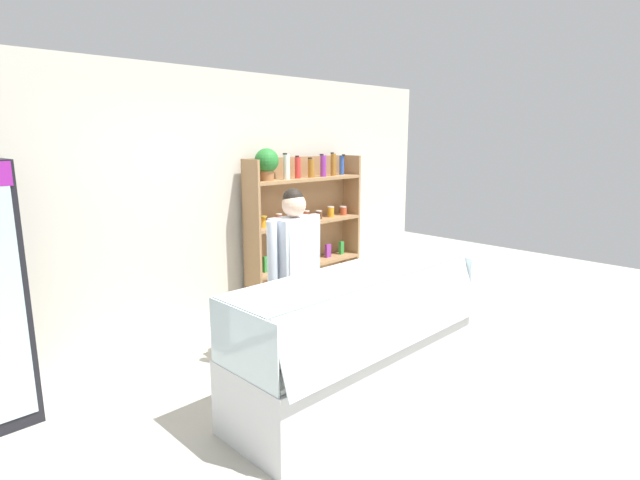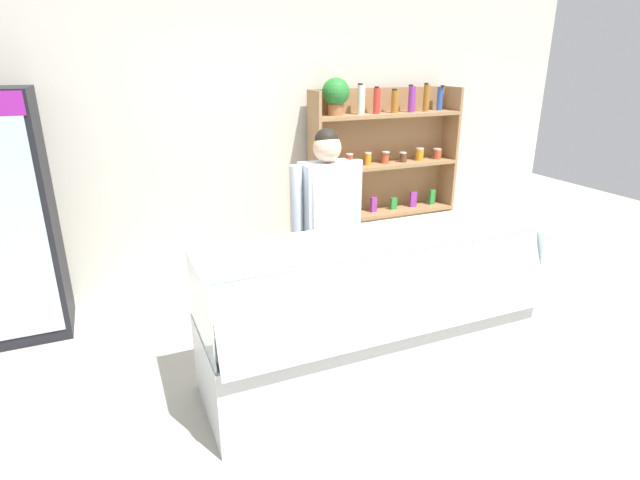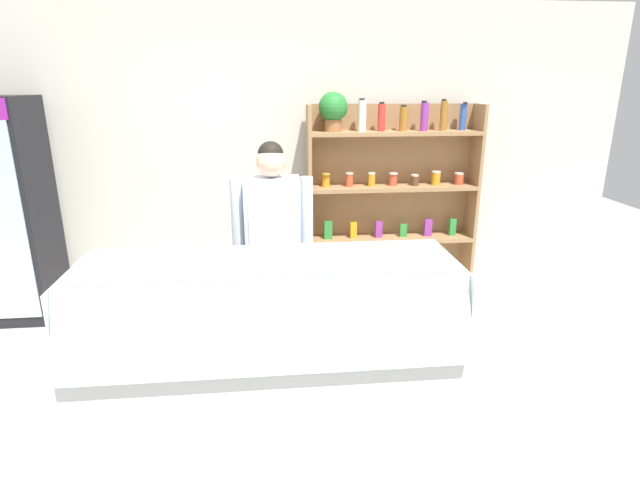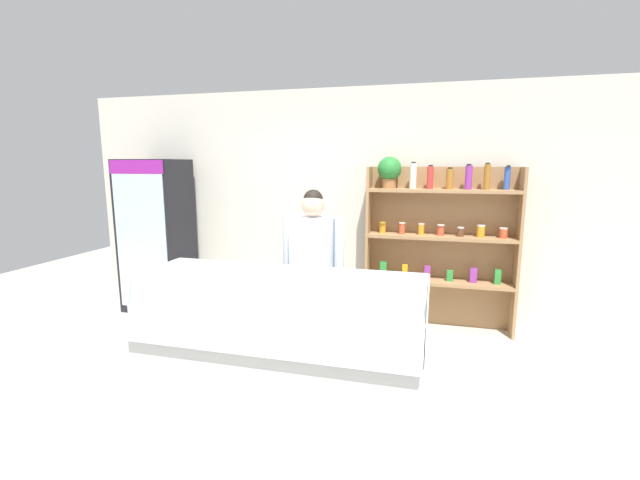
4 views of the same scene
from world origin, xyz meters
name	(u,v)px [view 2 (image 2 of 4)]	position (x,y,z in m)	size (l,w,h in m)	color
ground_plane	(380,380)	(0.00, 0.00, 0.00)	(12.00, 12.00, 0.00)	#B7B2A3
back_wall	(272,138)	(0.00, 2.19, 1.35)	(6.80, 0.10, 2.70)	beige
shelving_unit	(378,161)	(1.05, 1.96, 1.08)	(1.61, 0.29, 1.91)	#9E754C
deli_display_case	(368,338)	(-0.07, 0.07, 0.31)	(2.19, 0.80, 1.01)	silver
shop_clerk	(327,216)	(-0.02, 0.84, 0.94)	(0.58, 0.25, 1.60)	#4C4233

